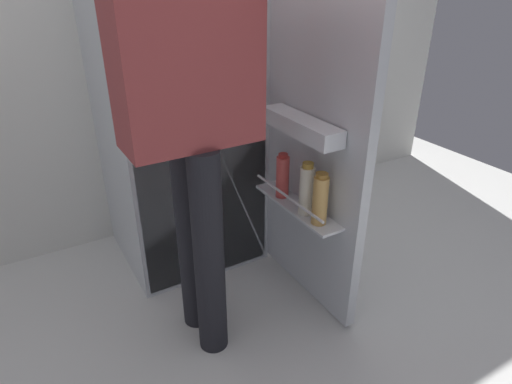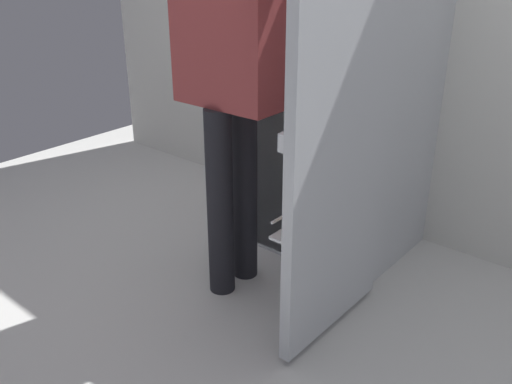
# 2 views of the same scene
# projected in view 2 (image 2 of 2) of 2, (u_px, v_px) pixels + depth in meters

# --- Properties ---
(ground_plane) EXTENTS (5.17, 5.17, 0.00)m
(ground_plane) POSITION_uv_depth(u_px,v_px,m) (274.00, 287.00, 2.69)
(ground_plane) COLOR silver
(refrigerator) EXTENTS (0.74, 1.31, 1.76)m
(refrigerator) POSITION_uv_depth(u_px,v_px,m) (349.00, 88.00, 2.68)
(refrigerator) COLOR silver
(refrigerator) RESTS_ON ground_plane
(person) EXTENTS (0.58, 0.81, 1.78)m
(person) POSITION_uv_depth(u_px,v_px,m) (232.00, 58.00, 2.29)
(person) COLOR black
(person) RESTS_ON ground_plane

